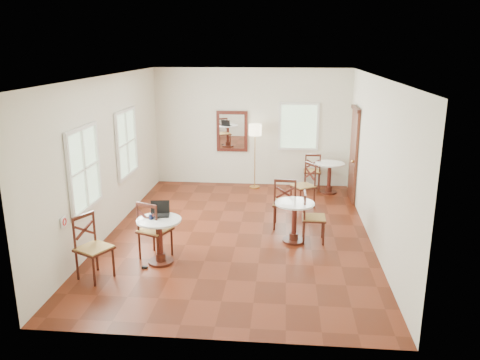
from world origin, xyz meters
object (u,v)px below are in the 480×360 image
(chair_near_b, at_px, (93,248))
(water_glass, at_px, (154,216))
(cafe_table_near, at_px, (160,236))
(chair_back_a, at_px, (312,171))
(navy_mug, at_px, (151,217))
(cafe_table_back, at_px, (329,174))
(chair_back_b, at_px, (304,186))
(mouse, at_px, (158,217))
(chair_near_a, at_px, (154,230))
(chair_mid_a, at_px, (285,203))
(cafe_table_mid, at_px, (294,218))
(chair_mid_b, at_px, (312,217))
(power_adapter, at_px, (145,267))
(laptop, at_px, (160,212))
(floor_lamp, at_px, (255,134))

(chair_near_b, distance_m, water_glass, 1.07)
(cafe_table_near, height_order, water_glass, water_glass)
(chair_back_a, bearing_deg, water_glass, 60.32)
(navy_mug, bearing_deg, cafe_table_back, 52.60)
(chair_back_b, bearing_deg, mouse, -71.86)
(chair_near_a, relative_size, chair_mid_a, 0.98)
(cafe_table_mid, bearing_deg, chair_back_a, 81.61)
(chair_near_a, bearing_deg, water_glass, 132.77)
(chair_near_a, distance_m, chair_near_b, 1.10)
(chair_back_b, bearing_deg, cafe_table_back, 116.63)
(cafe_table_mid, height_order, mouse, mouse)
(chair_mid_b, height_order, water_glass, chair_mid_b)
(chair_mid_b, distance_m, chair_back_b, 1.99)
(cafe_table_mid, relative_size, chair_near_a, 0.74)
(chair_back_b, height_order, power_adapter, chair_back_b)
(chair_back_b, bearing_deg, chair_back_a, 136.71)
(navy_mug, bearing_deg, cafe_table_mid, 25.34)
(cafe_table_near, bearing_deg, cafe_table_mid, 26.44)
(chair_mid_b, relative_size, power_adapter, 10.36)
(chair_back_b, relative_size, laptop, 2.81)
(water_glass, bearing_deg, laptop, 78.24)
(chair_near_a, height_order, floor_lamp, floor_lamp)
(chair_mid_b, height_order, power_adapter, chair_mid_b)
(chair_mid_b, relative_size, mouse, 9.78)
(chair_near_a, relative_size, water_glass, 9.90)
(floor_lamp, xyz_separation_m, power_adapter, (-1.51, -4.80, -1.38))
(chair_near_a, bearing_deg, chair_back_b, -108.91)
(cafe_table_mid, xyz_separation_m, chair_back_a, (0.51, 3.48, -0.01))
(floor_lamp, height_order, navy_mug, floor_lamp)
(chair_mid_a, bearing_deg, cafe_table_back, -111.30)
(chair_near_a, distance_m, chair_mid_b, 2.90)
(chair_near_b, bearing_deg, mouse, -25.03)
(cafe_table_near, distance_m, chair_near_b, 1.09)
(cafe_table_back, bearing_deg, chair_back_a, 142.20)
(cafe_table_mid, relative_size, power_adapter, 8.44)
(chair_near_b, xyz_separation_m, laptop, (0.87, 0.82, 0.33))
(chair_back_b, relative_size, power_adapter, 10.96)
(chair_back_b, xyz_separation_m, mouse, (-2.52, -3.12, 0.30))
(chair_near_a, height_order, chair_mid_a, chair_mid_a)
(chair_near_b, relative_size, mouse, 10.60)
(cafe_table_mid, distance_m, floor_lamp, 3.69)
(cafe_table_near, relative_size, power_adapter, 8.55)
(mouse, bearing_deg, chair_back_b, 44.12)
(floor_lamp, bearing_deg, cafe_table_near, -105.85)
(chair_mid_a, bearing_deg, chair_near_b, 41.88)
(cafe_table_back, height_order, chair_near_b, chair_near_b)
(chair_mid_a, xyz_separation_m, chair_back_b, (0.42, 1.33, -0.03))
(laptop, height_order, water_glass, laptop)
(cafe_table_near, relative_size, chair_near_b, 0.76)
(cafe_table_mid, height_order, navy_mug, navy_mug)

